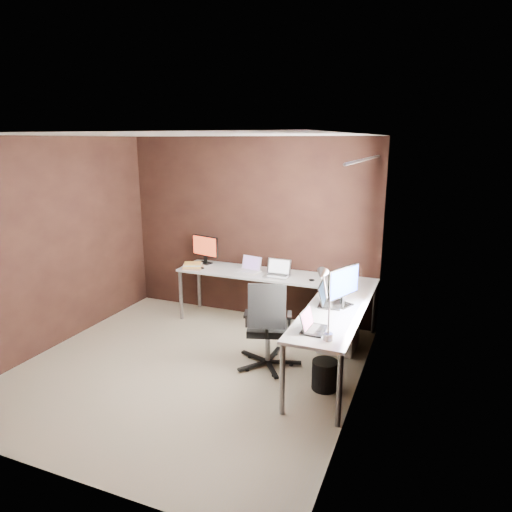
{
  "coord_description": "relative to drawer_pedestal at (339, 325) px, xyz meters",
  "views": [
    {
      "loc": [
        2.41,
        -3.95,
        2.45
      ],
      "look_at": [
        0.44,
        0.95,
        1.1
      ],
      "focal_mm": 32.0,
      "sensor_mm": 36.0,
      "label": 1
    }
  ],
  "objects": [
    {
      "name": "monitor_right",
      "position": [
        0.12,
        -0.49,
        0.67
      ],
      "size": [
        0.23,
        0.49,
        0.43
      ],
      "rotation": [
        0.0,
        0.0,
        1.16
      ],
      "color": "black",
      "rests_on": "desk"
    },
    {
      "name": "room",
      "position": [
        -1.09,
        -1.08,
        0.98
      ],
      "size": [
        3.6,
        3.6,
        2.5
      ],
      "color": "tan",
      "rests_on": "ground"
    },
    {
      "name": "laptop_silver",
      "position": [
        -0.89,
        0.29,
        0.48
      ],
      "size": [
        0.32,
        0.23,
        0.21
      ],
      "rotation": [
        0.0,
        0.0,
        0.0
      ],
      "color": "silver",
      "rests_on": "desk"
    },
    {
      "name": "wastebasket",
      "position": [
        0.07,
        -0.98,
        -0.15
      ],
      "size": [
        0.33,
        0.33,
        0.3
      ],
      "primitive_type": "cylinder",
      "rotation": [
        0.0,
        0.0,
        -0.33
      ],
      "color": "black",
      "rests_on": "ground"
    },
    {
      "name": "laptop_white",
      "position": [
        -1.31,
        0.35,
        0.47
      ],
      "size": [
        0.33,
        0.26,
        0.2
      ],
      "rotation": [
        0.0,
        0.0,
        -0.2
      ],
      "color": "white",
      "rests_on": "desk"
    },
    {
      "name": "mouse_corner",
      "position": [
        -0.41,
        0.23,
        0.45
      ],
      "size": [
        0.09,
        0.08,
        0.03
      ],
      "primitive_type": "ellipsoid",
      "rotation": [
        0.0,
        0.0,
        -0.41
      ],
      "color": "black",
      "rests_on": "desk"
    },
    {
      "name": "mouse_left",
      "position": [
        -1.96,
        0.2,
        0.45
      ],
      "size": [
        0.1,
        0.08,
        0.03
      ],
      "primitive_type": "ellipsoid",
      "rotation": [
        0.0,
        0.0,
        0.32
      ],
      "color": "black",
      "rests_on": "desk"
    },
    {
      "name": "laptop_black_small",
      "position": [
        -0.01,
        -1.25,
        0.47
      ],
      "size": [
        0.22,
        0.3,
        0.2
      ],
      "rotation": [
        0.0,
        0.0,
        1.54
      ],
      "color": "black",
      "rests_on": "desk"
    },
    {
      "name": "drawer_pedestal",
      "position": [
        0.0,
        0.0,
        0.0
      ],
      "size": [
        0.42,
        0.5,
        0.6
      ],
      "primitive_type": "cube",
      "color": "white",
      "rests_on": "ground"
    },
    {
      "name": "book_stack",
      "position": [
        -2.09,
        0.18,
        0.47
      ],
      "size": [
        0.3,
        0.27,
        0.08
      ],
      "rotation": [
        0.0,
        0.0,
        0.36
      ],
      "color": "tan",
      "rests_on": "desk"
    },
    {
      "name": "monitor_left",
      "position": [
        -2.06,
        0.49,
        0.66
      ],
      "size": [
        0.45,
        0.18,
        0.4
      ],
      "rotation": [
        0.0,
        0.0,
        -0.25
      ],
      "color": "black",
      "rests_on": "desk"
    },
    {
      "name": "desk",
      "position": [
        -0.59,
        -0.11,
        0.38
      ],
      "size": [
        2.65,
        2.25,
        0.73
      ],
      "color": "white",
      "rests_on": "ground"
    },
    {
      "name": "desk_lamp",
      "position": [
        0.11,
        -1.34,
        0.83
      ],
      "size": [
        0.2,
        0.23,
        0.64
      ],
      "rotation": [
        0.0,
        0.0,
        0.31
      ],
      "color": "slate",
      "rests_on": "desk"
    },
    {
      "name": "office_chair",
      "position": [
        -0.63,
        -0.77,
        -0.0
      ],
      "size": [
        0.57,
        0.59,
        1.01
      ],
      "rotation": [
        0.0,
        0.0,
        0.3
      ],
      "color": "black",
      "rests_on": "ground"
    },
    {
      "name": "laptop_black_big",
      "position": [
        -0.04,
        -0.51,
        0.48
      ],
      "size": [
        0.27,
        0.36,
        0.23
      ],
      "rotation": [
        0.0,
        0.0,
        1.67
      ],
      "color": "black",
      "rests_on": "desk"
    }
  ]
}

